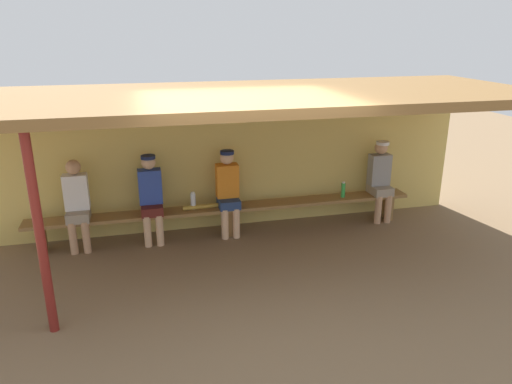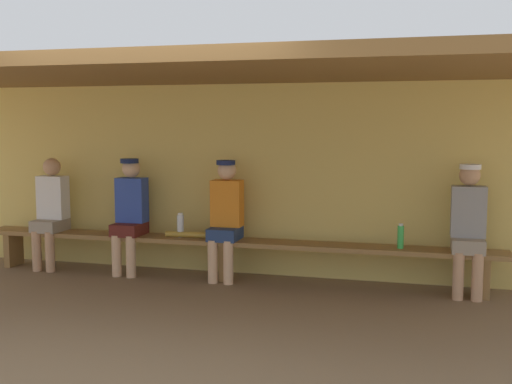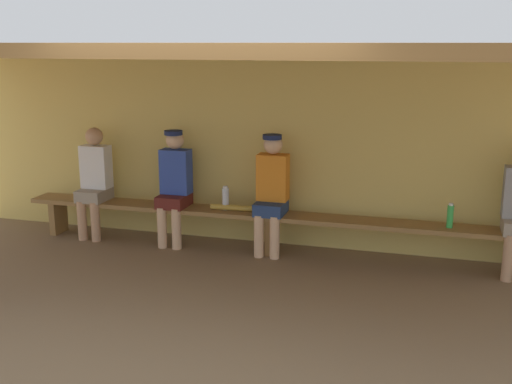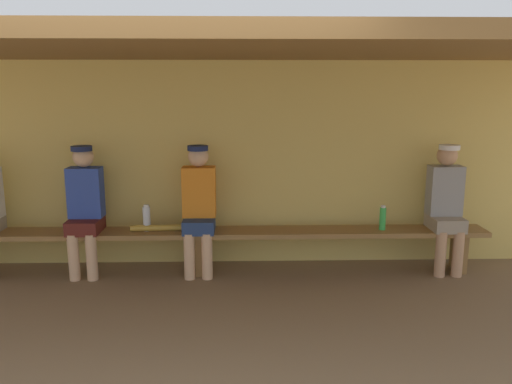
{
  "view_description": "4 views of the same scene",
  "coord_description": "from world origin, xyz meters",
  "px_view_note": "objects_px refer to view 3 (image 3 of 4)",
  "views": [
    {
      "loc": [
        -1.28,
        -5.45,
        3.12
      ],
      "look_at": [
        0.36,
        1.22,
        0.78
      ],
      "focal_mm": 34.13,
      "sensor_mm": 36.0,
      "label": 1
    },
    {
      "loc": [
        2.11,
        -5.05,
        1.76
      ],
      "look_at": [
        0.46,
        1.14,
        1.05
      ],
      "focal_mm": 44.04,
      "sensor_mm": 36.0,
      "label": 2
    },
    {
      "loc": [
        1.71,
        -4.96,
        2.32
      ],
      "look_at": [
        -0.13,
        1.39,
        0.73
      ],
      "focal_mm": 43.76,
      "sensor_mm": 36.0,
      "label": 3
    },
    {
      "loc": [
        0.44,
        -3.72,
        1.95
      ],
      "look_at": [
        0.58,
        1.33,
        0.91
      ],
      "focal_mm": 36.79,
      "sensor_mm": 36.0,
      "label": 4
    }
  ],
  "objects_px": {
    "player_shirtless_tan": "(271,188)",
    "water_bottle_blue": "(226,198)",
    "player_in_red": "(94,178)",
    "player_rightmost": "(174,182)",
    "bench": "(271,220)",
    "baseball_bat": "(243,208)",
    "water_bottle_green": "(450,216)"
  },
  "relations": [
    {
      "from": "player_shirtless_tan",
      "to": "water_bottle_blue",
      "type": "xyz_separation_m",
      "value": [
        -0.54,
        0.01,
        -0.15
      ]
    },
    {
      "from": "player_rightmost",
      "to": "water_bottle_blue",
      "type": "distance_m",
      "value": 0.64
    },
    {
      "from": "water_bottle_green",
      "to": "water_bottle_blue",
      "type": "relative_size",
      "value": 0.94
    },
    {
      "from": "baseball_bat",
      "to": "water_bottle_blue",
      "type": "bearing_deg",
      "value": 173.88
    },
    {
      "from": "bench",
      "to": "player_shirtless_tan",
      "type": "bearing_deg",
      "value": 134.98
    },
    {
      "from": "baseball_bat",
      "to": "player_shirtless_tan",
      "type": "bearing_deg",
      "value": -2.1
    },
    {
      "from": "player_shirtless_tan",
      "to": "player_in_red",
      "type": "distance_m",
      "value": 2.21
    },
    {
      "from": "player_in_red",
      "to": "baseball_bat",
      "type": "xyz_separation_m",
      "value": [
        1.89,
        -0.0,
        -0.24
      ]
    },
    {
      "from": "player_shirtless_tan",
      "to": "player_in_red",
      "type": "bearing_deg",
      "value": -179.99
    },
    {
      "from": "bench",
      "to": "water_bottle_blue",
      "type": "relative_size",
      "value": 21.75
    },
    {
      "from": "player_rightmost",
      "to": "player_shirtless_tan",
      "type": "bearing_deg",
      "value": 0.0
    },
    {
      "from": "player_rightmost",
      "to": "baseball_bat",
      "type": "relative_size",
      "value": 1.76
    },
    {
      "from": "player_shirtless_tan",
      "to": "water_bottle_blue",
      "type": "relative_size",
      "value": 4.88
    },
    {
      "from": "player_in_red",
      "to": "water_bottle_green",
      "type": "distance_m",
      "value": 4.12
    },
    {
      "from": "player_in_red",
      "to": "water_bottle_green",
      "type": "height_order",
      "value": "player_in_red"
    },
    {
      "from": "player_shirtless_tan",
      "to": "water_bottle_blue",
      "type": "height_order",
      "value": "player_shirtless_tan"
    },
    {
      "from": "bench",
      "to": "baseball_bat",
      "type": "xyz_separation_m",
      "value": [
        -0.33,
        -0.0,
        0.11
      ]
    },
    {
      "from": "water_bottle_green",
      "to": "player_shirtless_tan",
      "type": "bearing_deg",
      "value": 179.33
    },
    {
      "from": "baseball_bat",
      "to": "water_bottle_green",
      "type": "bearing_deg",
      "value": -3.21
    },
    {
      "from": "bench",
      "to": "player_shirtless_tan",
      "type": "relative_size",
      "value": 4.46
    },
    {
      "from": "bench",
      "to": "player_in_red",
      "type": "bearing_deg",
      "value": 179.92
    },
    {
      "from": "player_rightmost",
      "to": "water_bottle_green",
      "type": "relative_size",
      "value": 5.16
    },
    {
      "from": "player_rightmost",
      "to": "water_bottle_blue",
      "type": "xyz_separation_m",
      "value": [
        0.62,
        0.01,
        -0.15
      ]
    },
    {
      "from": "bench",
      "to": "player_shirtless_tan",
      "type": "height_order",
      "value": "player_shirtless_tan"
    },
    {
      "from": "player_shirtless_tan",
      "to": "player_rightmost",
      "type": "height_order",
      "value": "same"
    },
    {
      "from": "player_shirtless_tan",
      "to": "water_bottle_green",
      "type": "relative_size",
      "value": 5.16
    },
    {
      "from": "player_in_red",
      "to": "player_rightmost",
      "type": "distance_m",
      "value": 1.05
    },
    {
      "from": "player_shirtless_tan",
      "to": "player_in_red",
      "type": "xyz_separation_m",
      "value": [
        -2.21,
        -0.0,
        -0.02
      ]
    },
    {
      "from": "bench",
      "to": "water_bottle_green",
      "type": "height_order",
      "value": "water_bottle_green"
    },
    {
      "from": "bench",
      "to": "player_rightmost",
      "type": "bearing_deg",
      "value": 179.83
    },
    {
      "from": "water_bottle_blue",
      "to": "player_shirtless_tan",
      "type": "bearing_deg",
      "value": -0.99
    },
    {
      "from": "bench",
      "to": "baseball_bat",
      "type": "height_order",
      "value": "baseball_bat"
    }
  ]
}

